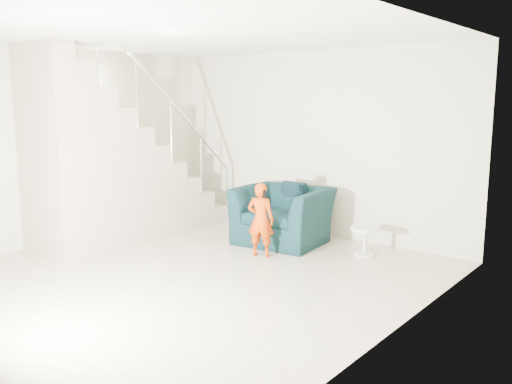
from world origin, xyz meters
TOP-DOWN VIEW (x-y plane):
  - floor at (0.00, 0.00)m, footprint 5.50×5.50m
  - ceiling at (0.00, 0.00)m, footprint 5.50×5.50m
  - back_wall at (0.00, 2.75)m, footprint 5.00×0.00m
  - left_wall at (-2.50, 0.00)m, footprint 0.00×5.50m
  - right_wall at (2.50, 0.00)m, footprint 0.00×5.50m
  - armchair at (-0.02, 2.01)m, footprint 1.30×1.17m
  - toddler at (0.16, 1.28)m, footprint 0.41×0.34m
  - side_table at (1.20, 2.13)m, footprint 0.37×0.37m
  - staircase at (-2.00, 0.55)m, footprint 1.02×3.03m
  - cushion at (-0.06, 2.36)m, footprint 0.39×0.19m
  - throw at (-0.53, 1.96)m, footprint 0.05×0.50m
  - phone at (0.25, 1.25)m, footprint 0.03×0.05m

SIDE VIEW (x-z plane):
  - floor at x=0.00m, z-range 0.00..0.00m
  - side_table at x=1.20m, z-range 0.06..0.44m
  - armchair at x=-0.02m, z-range 0.00..0.78m
  - toddler at x=0.16m, z-range 0.00..0.96m
  - throw at x=-0.53m, z-range 0.21..0.77m
  - cushion at x=-0.06m, z-range 0.43..0.82m
  - phone at x=0.25m, z-range 0.78..0.88m
  - staircase at x=-2.00m, z-range -0.86..2.76m
  - left_wall at x=-2.50m, z-range -1.40..4.10m
  - right_wall at x=2.50m, z-range -1.40..4.10m
  - back_wall at x=0.00m, z-range -1.15..3.85m
  - ceiling at x=0.00m, z-range 2.70..2.70m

